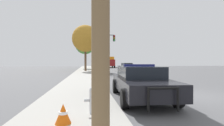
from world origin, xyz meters
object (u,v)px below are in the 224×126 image
object	(u,v)px
tree_sidewalk_far	(85,44)
tree_sidewalk_mid	(85,39)
police_car	(140,81)
traffic_light	(101,45)
car_background_distant	(102,65)
fire_hydrant	(93,99)
traffic_cone	(63,114)
car_background_oncoming	(127,67)
box_truck	(109,62)

from	to	relation	value
tree_sidewalk_far	tree_sidewalk_mid	distance (m)	10.14
police_car	traffic_light	xyz separation A→B (m)	(-0.35, 17.58, 3.21)
car_background_distant	tree_sidewalk_mid	bearing A→B (deg)	-102.68
police_car	fire_hydrant	xyz separation A→B (m)	(-2.12, -2.41, -0.21)
police_car	car_background_distant	xyz separation A→B (m)	(1.87, 45.74, -0.08)
fire_hydrant	traffic_cone	size ratio (longest dim) A/B	1.65
police_car	traffic_cone	distance (m)	4.25
police_car	traffic_light	world-z (taller)	traffic_light
police_car	car_background_oncoming	distance (m)	23.28
police_car	box_truck	xyz separation A→B (m)	(3.82, 41.86, 0.88)
car_background_distant	tree_sidewalk_far	xyz separation A→B (m)	(-4.72, -13.78, 4.85)
box_truck	tree_sidewalk_mid	world-z (taller)	tree_sidewalk_mid
fire_hydrant	tree_sidewalk_mid	distance (m)	24.72
police_car	traffic_cone	xyz separation A→B (m)	(-2.86, -3.12, -0.39)
fire_hydrant	tree_sidewalk_mid	bearing A→B (deg)	91.27
box_truck	traffic_cone	size ratio (longest dim) A/B	15.70
tree_sidewalk_mid	traffic_cone	size ratio (longest dim) A/B	15.97
fire_hydrant	traffic_light	bearing A→B (deg)	84.93
traffic_light	box_truck	world-z (taller)	traffic_light
box_truck	traffic_cone	xyz separation A→B (m)	(-6.68, -44.98, -1.27)
box_truck	traffic_cone	bearing A→B (deg)	82.43
car_background_oncoming	tree_sidewalk_far	size ratio (longest dim) A/B	0.58
police_car	fire_hydrant	size ratio (longest dim) A/B	6.78
tree_sidewalk_far	traffic_cone	distance (m)	35.45
traffic_light	traffic_cone	distance (m)	21.16
car_background_distant	tree_sidewalk_far	world-z (taller)	tree_sidewalk_far
tree_sidewalk_mid	traffic_cone	distance (m)	25.45
police_car	car_background_oncoming	xyz separation A→B (m)	(4.60, 22.82, -0.02)
tree_sidewalk_far	police_car	bearing A→B (deg)	-84.90
car_background_distant	traffic_cone	world-z (taller)	car_background_distant
car_background_oncoming	tree_sidewalk_far	distance (m)	12.73
fire_hydrant	car_background_oncoming	size ratio (longest dim) A/B	0.18
fire_hydrant	box_truck	distance (m)	44.68
police_car	traffic_light	bearing A→B (deg)	-85.68
police_car	car_background_distant	world-z (taller)	police_car
fire_hydrant	car_background_distant	distance (m)	48.31
tree_sidewalk_far	car_background_oncoming	bearing A→B (deg)	-50.77
tree_sidewalk_mid	box_truck	bearing A→B (deg)	72.10
car_background_oncoming	fire_hydrant	bearing A→B (deg)	72.16
car_background_oncoming	tree_sidewalk_far	xyz separation A→B (m)	(-7.46, 9.13, 4.79)
traffic_light	car_background_oncoming	bearing A→B (deg)	46.61
traffic_light	car_background_distant	xyz separation A→B (m)	(2.21, 28.15, -3.29)
fire_hydrant	box_truck	world-z (taller)	box_truck
box_truck	traffic_light	bearing A→B (deg)	81.15
car_background_oncoming	tree_sidewalk_mid	xyz separation A→B (m)	(-7.26, -1.00, 4.71)
traffic_light	car_background_distant	size ratio (longest dim) A/B	1.21
tree_sidewalk_far	traffic_cone	xyz separation A→B (m)	(-0.01, -35.07, -5.16)
police_car	box_truck	size ratio (longest dim) A/B	0.71
fire_hydrant	car_background_distant	size ratio (longest dim) A/B	0.17
police_car	tree_sidewalk_mid	distance (m)	22.47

